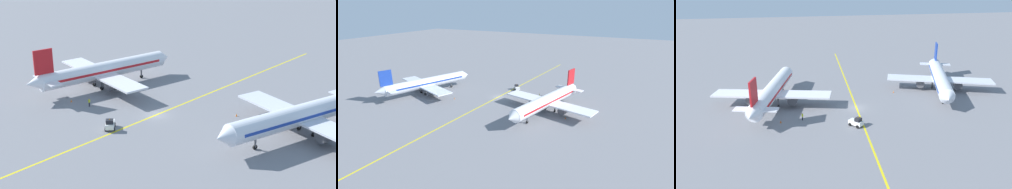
% 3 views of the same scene
% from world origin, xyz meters
% --- Properties ---
extents(ground_plane, '(400.00, 400.00, 0.00)m').
position_xyz_m(ground_plane, '(0.00, 0.00, 0.00)').
color(ground_plane, slate).
extents(apron_yellow_centreline, '(10.21, 119.63, 0.01)m').
position_xyz_m(apron_yellow_centreline, '(0.00, 0.00, 0.00)').
color(apron_yellow_centreline, yellow).
rests_on(apron_yellow_centreline, ground).
extents(airplane_at_gate, '(28.43, 35.14, 10.60)m').
position_xyz_m(airplane_at_gate, '(-19.39, 5.60, 3.71)').
color(airplane_at_gate, white).
rests_on(airplane_at_gate, ground).
extents(airplane_adjacent_stand, '(28.07, 34.33, 10.60)m').
position_xyz_m(airplane_adjacent_stand, '(24.96, 8.05, 3.71)').
color(airplane_adjacent_stand, silver).
rests_on(airplane_adjacent_stand, ground).
extents(baggage_tug_white, '(3.09, 3.25, 2.11)m').
position_xyz_m(baggage_tug_white, '(-2.35, -9.87, 0.90)').
color(baggage_tug_white, white).
rests_on(baggage_tug_white, ground).
extents(ground_crew_worker, '(0.32, 0.56, 1.68)m').
position_xyz_m(ground_crew_worker, '(-13.16, -4.68, 0.91)').
color(ground_crew_worker, '#23232D').
rests_on(ground_crew_worker, ground).
extents(traffic_cone_near_nose, '(0.32, 0.32, 0.55)m').
position_xyz_m(traffic_cone_near_nose, '(-25.45, 7.79, 0.28)').
color(traffic_cone_near_nose, orange).
rests_on(traffic_cone_near_nose, ground).
extents(traffic_cone_mid_apron, '(0.32, 0.32, 0.55)m').
position_xyz_m(traffic_cone_mid_apron, '(-17.81, -5.27, 0.28)').
color(traffic_cone_mid_apron, orange).
rests_on(traffic_cone_mid_apron, ground).
extents(traffic_cone_by_wingtip, '(0.32, 0.32, 0.55)m').
position_xyz_m(traffic_cone_by_wingtip, '(12.27, 8.76, 0.28)').
color(traffic_cone_by_wingtip, orange).
rests_on(traffic_cone_by_wingtip, ground).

